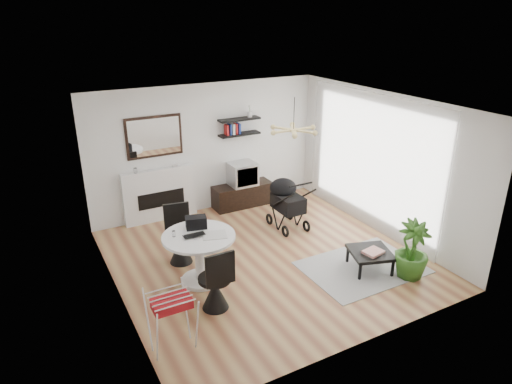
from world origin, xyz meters
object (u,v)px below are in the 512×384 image
tv_console (243,195)px  stroller (286,205)px  fireplace (159,188)px  drying_rack (172,321)px  potted_plant (412,250)px  crt_tv (243,174)px  dining_table (199,251)px  coffee_table (370,253)px

tv_console → stroller: bearing=-77.6°
fireplace → tv_console: 1.86m
tv_console → drying_rack: size_ratio=1.62×
fireplace → potted_plant: (2.87, -4.04, -0.20)m
crt_tv → drying_rack: size_ratio=0.69×
dining_table → stroller: (2.27, 1.06, -0.08)m
drying_rack → coffee_table: (3.51, 0.29, -0.12)m
fireplace → drying_rack: (-1.07, -3.86, -0.25)m
crt_tv → stroller: 1.40m
potted_plant → dining_table: bearing=154.1°
fireplace → coffee_table: fireplace is taller
drying_rack → tv_console: bearing=52.3°
dining_table → fireplace: bearing=86.2°
dining_table → potted_plant: size_ratio=1.17×
drying_rack → stroller: (3.16, 2.35, 0.03)m
fireplace → tv_console: bearing=-5.2°
tv_console → dining_table: bearing=-129.4°
stroller → potted_plant: size_ratio=1.12×
crt_tv → dining_table: crt_tv is taller
fireplace → coffee_table: (2.44, -3.57, -0.38)m
crt_tv → stroller: (0.29, -1.34, -0.28)m
crt_tv → drying_rack: bearing=-127.9°
dining_table → coffee_table: 2.81m
coffee_table → crt_tv: bearing=100.6°
dining_table → potted_plant: (3.04, -1.48, -0.06)m
tv_console → dining_table: 3.12m
coffee_table → potted_plant: (0.43, -0.47, 0.18)m
drying_rack → stroller: bearing=36.8°
fireplace → tv_console: fireplace is taller
fireplace → dining_table: 2.57m
coffee_table → potted_plant: 0.66m
coffee_table → tv_console: bearing=100.7°
crt_tv → potted_plant: 4.03m
fireplace → drying_rack: fireplace is taller
crt_tv → fireplace: bearing=174.7°
potted_plant → coffee_table: bearing=132.3°
crt_tv → coffee_table: crt_tv is taller
fireplace → stroller: size_ratio=1.99×
stroller → coffee_table: size_ratio=1.32×
drying_rack → potted_plant: bearing=-2.6°
tv_console → potted_plant: (1.07, -3.88, 0.24)m
fireplace → coffee_table: bearing=-55.6°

